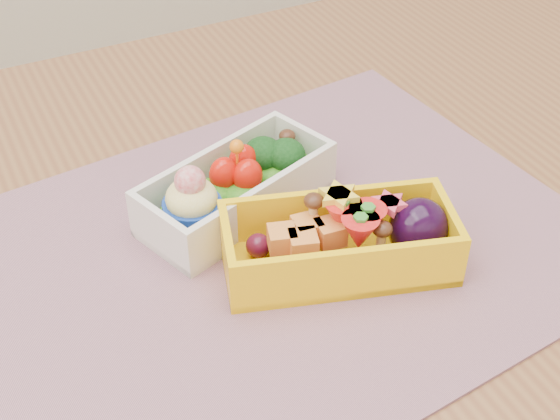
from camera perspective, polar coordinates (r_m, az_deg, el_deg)
name	(u,v)px	position (r m, az deg, el deg)	size (l,w,h in m)	color
table	(300,286)	(0.80, 1.42, -5.53)	(1.20, 0.80, 0.75)	brown
placemat	(275,250)	(0.69, -0.37, -2.87)	(0.54, 0.41, 0.00)	#A06E72
bento_white	(236,188)	(0.72, -3.21, 1.61)	(0.20, 0.14, 0.08)	silver
bento_yellow	(344,240)	(0.66, 4.66, -2.21)	(0.21, 0.14, 0.06)	yellow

